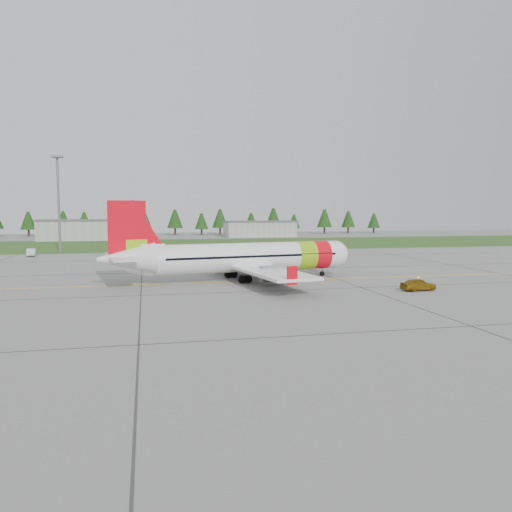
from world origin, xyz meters
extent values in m
plane|color=gray|center=(0.00, 0.00, 0.00)|extent=(320.00, 320.00, 0.00)
cylinder|color=white|center=(-1.14, 9.42, 2.96)|extent=(25.09, 7.61, 3.72)
sphere|color=white|center=(11.11, 11.39, 2.96)|extent=(3.72, 3.72, 3.72)
cone|color=white|center=(-16.69, 6.92, 3.29)|extent=(7.19, 4.74, 3.72)
cube|color=black|center=(11.40, 11.44, 3.29)|extent=(1.90, 2.69, 0.53)
cylinder|color=#8FCA0F|center=(6.40, 10.63, 2.96)|extent=(3.05, 4.15, 3.80)
cylinder|color=red|center=(8.66, 11.00, 2.96)|extent=(2.68, 4.09, 3.80)
cube|color=white|center=(-1.61, 9.35, 1.91)|extent=(10.03, 30.99, 0.34)
cube|color=red|center=(-4.96, 24.18, 2.43)|extent=(1.16, 0.35, 1.91)
cube|color=red|center=(-0.14, -5.79, 2.43)|extent=(1.16, 0.35, 1.91)
cylinder|color=gray|center=(-1.03, 14.76, 1.38)|extent=(3.71, 2.52, 2.00)
cylinder|color=gray|center=(0.64, 4.39, 1.38)|extent=(3.71, 2.52, 2.00)
cube|color=red|center=(-16.50, 6.95, 6.49)|extent=(4.39, 1.04, 7.25)
cube|color=#8FCA0F|center=(-15.46, 7.12, 4.39)|extent=(2.51, 0.79, 2.29)
cube|color=white|center=(-17.16, 6.85, 3.53)|extent=(4.76, 11.32, 0.21)
cylinder|color=slate|center=(9.23, 11.09, 0.67)|extent=(0.17, 0.17, 1.34)
cylinder|color=black|center=(9.23, 11.09, 0.32)|extent=(0.68, 0.37, 0.65)
cylinder|color=slate|center=(-2.97, 11.83, 0.91)|extent=(0.21, 0.21, 1.81)
cylinder|color=black|center=(-3.35, 11.77, 0.50)|extent=(1.05, 0.58, 0.99)
cylinder|color=slate|center=(-2.13, 6.56, 0.91)|extent=(0.21, 0.21, 1.81)
cylinder|color=black|center=(-2.50, 6.50, 0.50)|extent=(1.05, 0.58, 0.99)
imported|color=#D3990B|center=(15.32, -3.31, 2.02)|extent=(1.54, 1.76, 4.04)
imported|color=silver|center=(-36.60, 52.51, 2.28)|extent=(1.81, 1.74, 4.56)
cube|color=#30561E|center=(0.00, 82.00, 0.01)|extent=(320.00, 50.00, 0.03)
cube|color=gold|center=(0.00, 8.00, 0.01)|extent=(120.00, 0.25, 0.02)
cube|color=#A8A8A3|center=(-30.00, 110.00, 3.00)|extent=(32.00, 14.00, 6.00)
cube|color=#A8A8A3|center=(25.00, 118.00, 2.60)|extent=(24.00, 12.00, 5.20)
cylinder|color=slate|center=(-32.00, 58.00, 10.00)|extent=(0.50, 0.50, 20.00)
camera|label=1|loc=(-14.44, -53.31, 8.82)|focal=35.00mm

